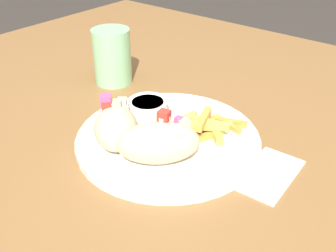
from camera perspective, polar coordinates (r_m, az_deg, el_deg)
The scene contains 8 objects.
table at distance 0.72m, azimuth -4.87°, elevation -5.99°, with size 1.39×1.39×0.70m.
napkin at distance 0.62m, azimuth 14.47°, elevation -6.77°, with size 0.13×0.08×0.00m.
plate at distance 0.67m, azimuth -0.00°, elevation -1.77°, with size 0.31×0.31×0.02m.
pita_sandwich_near at distance 0.60m, azimuth -1.36°, elevation -2.35°, with size 0.14×0.14×0.08m.
pita_sandwich_far at distance 0.65m, azimuth -7.83°, elevation -0.01°, with size 0.13×0.13×0.07m.
fries_pile at distance 0.68m, azimuth 5.77°, elevation 0.21°, with size 0.11×0.11×0.04m.
sauce_ramekin at distance 0.72m, azimuth -2.95°, elevation 2.77°, with size 0.08×0.08×0.03m.
water_glass at distance 0.88m, azimuth -8.08°, elevation 9.62°, with size 0.08×0.08×0.12m.
Camera 1 is at (-0.40, -0.41, 1.08)m, focal length 42.00 mm.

